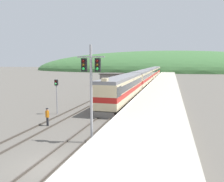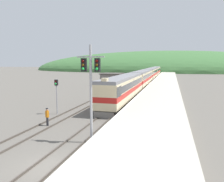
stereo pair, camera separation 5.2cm
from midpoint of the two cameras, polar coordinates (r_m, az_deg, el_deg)
name	(u,v)px [view 2 (the right image)]	position (r m, az deg, el deg)	size (l,w,h in m)	color
ground_plane	(46,167)	(14.68, -16.75, -18.39)	(500.00, 500.00, 0.00)	#605B54
track_main	(151,79)	(81.67, 10.23, 3.01)	(1.52, 180.00, 0.16)	#4C443D
track_siding	(138,79)	(82.23, 6.90, 3.10)	(1.52, 180.00, 0.16)	#4C443D
platform	(164,84)	(61.42, 13.50, 1.82)	(7.13, 140.00, 0.92)	#BCB5A5
distant_hills	(162,71)	(171.05, 12.95, 5.21)	(206.83, 93.08, 29.66)	#3D6B38
station_shed	(112,79)	(61.44, 0.02, 3.17)	(5.71, 6.32, 3.31)	slate
express_train_lead_car	(123,88)	(34.20, 3.06, 0.74)	(3.00, 21.08, 4.58)	black
carriage_second	(143,78)	(56.84, 8.02, 3.37)	(2.99, 22.78, 4.22)	black
carriage_third	(151,74)	(80.33, 10.19, 4.52)	(2.99, 22.78, 4.22)	black
carriage_fourth	(156,71)	(103.90, 11.38, 5.14)	(2.99, 22.78, 4.22)	black
signal_mast_main	(91,80)	(16.77, -5.49, 2.97)	(2.20, 0.42, 7.64)	#9E9EA3
signal_post_siding	(56,89)	(27.25, -14.27, 0.41)	(0.36, 0.42, 4.31)	#9E9EA3
track_worker	(47,116)	(22.91, -16.50, -6.20)	(0.42, 0.36, 1.79)	#2D2D33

